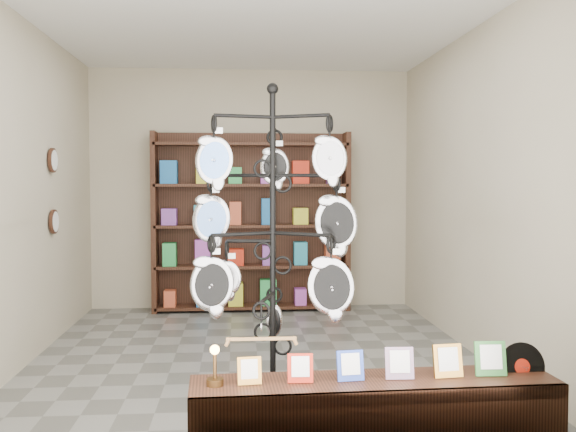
% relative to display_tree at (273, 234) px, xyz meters
% --- Properties ---
extents(ground, '(5.00, 5.00, 0.00)m').
position_rel_display_tree_xyz_m(ground, '(-0.04, 1.68, -1.27)').
color(ground, slate).
rests_on(ground, ground).
extents(room_envelope, '(5.00, 5.00, 5.00)m').
position_rel_display_tree_xyz_m(room_envelope, '(-0.04, 1.68, 0.58)').
color(room_envelope, '#BBB096').
rests_on(room_envelope, ground).
extents(display_tree, '(1.12, 1.00, 2.19)m').
position_rel_display_tree_xyz_m(display_tree, '(0.00, 0.00, 0.00)').
color(display_tree, black).
rests_on(display_tree, ground).
extents(front_shelf, '(2.04, 0.49, 0.72)m').
position_rel_display_tree_xyz_m(front_shelf, '(0.53, -0.52, -1.01)').
color(front_shelf, black).
rests_on(front_shelf, ground).
extents(back_shelving, '(2.42, 0.36, 2.20)m').
position_rel_display_tree_xyz_m(back_shelving, '(-0.04, 3.97, -0.24)').
color(back_shelving, black).
rests_on(back_shelving, ground).
extents(wall_clocks, '(0.03, 0.24, 0.84)m').
position_rel_display_tree_xyz_m(wall_clocks, '(-2.01, 2.48, 0.23)').
color(wall_clocks, black).
rests_on(wall_clocks, ground).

